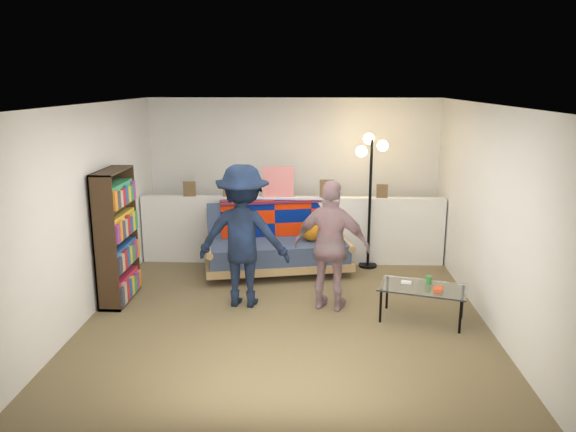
{
  "coord_description": "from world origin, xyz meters",
  "views": [
    {
      "loc": [
        0.28,
        -6.21,
        2.64
      ],
      "look_at": [
        0.0,
        0.4,
        1.05
      ],
      "focal_mm": 35.0,
      "sensor_mm": 36.0,
      "label": 1
    }
  ],
  "objects_px": {
    "bookshelf": "(117,241)",
    "coffee_table": "(423,289)",
    "futon_sofa": "(278,244)",
    "person_left": "(243,236)",
    "person_right": "(331,246)",
    "floor_lamp": "(370,174)"
  },
  "relations": [
    {
      "from": "coffee_table",
      "to": "person_left",
      "type": "relative_size",
      "value": 0.62
    },
    {
      "from": "coffee_table",
      "to": "floor_lamp",
      "type": "distance_m",
      "value": 2.2
    },
    {
      "from": "floor_lamp",
      "to": "person_left",
      "type": "distance_m",
      "value": 2.29
    },
    {
      "from": "floor_lamp",
      "to": "person_right",
      "type": "bearing_deg",
      "value": -110.19
    },
    {
      "from": "coffee_table",
      "to": "person_left",
      "type": "height_order",
      "value": "person_left"
    },
    {
      "from": "futon_sofa",
      "to": "person_left",
      "type": "height_order",
      "value": "person_left"
    },
    {
      "from": "person_right",
      "to": "person_left",
      "type": "bearing_deg",
      "value": 11.72
    },
    {
      "from": "futon_sofa",
      "to": "bookshelf",
      "type": "height_order",
      "value": "bookshelf"
    },
    {
      "from": "bookshelf",
      "to": "coffee_table",
      "type": "relative_size",
      "value": 1.53
    },
    {
      "from": "futon_sofa",
      "to": "bookshelf",
      "type": "distance_m",
      "value": 2.24
    },
    {
      "from": "bookshelf",
      "to": "floor_lamp",
      "type": "relative_size",
      "value": 0.84
    },
    {
      "from": "person_left",
      "to": "person_right",
      "type": "xyz_separation_m",
      "value": [
        1.05,
        -0.1,
        -0.08
      ]
    },
    {
      "from": "futon_sofa",
      "to": "floor_lamp",
      "type": "xyz_separation_m",
      "value": [
        1.29,
        0.29,
        0.96
      ]
    },
    {
      "from": "futon_sofa",
      "to": "person_right",
      "type": "bearing_deg",
      "value": -61.82
    },
    {
      "from": "futon_sofa",
      "to": "bookshelf",
      "type": "bearing_deg",
      "value": -149.0
    },
    {
      "from": "bookshelf",
      "to": "floor_lamp",
      "type": "distance_m",
      "value": 3.55
    },
    {
      "from": "coffee_table",
      "to": "bookshelf",
      "type": "bearing_deg",
      "value": 172.47
    },
    {
      "from": "coffee_table",
      "to": "futon_sofa",
      "type": "bearing_deg",
      "value": 136.82
    },
    {
      "from": "bookshelf",
      "to": "person_left",
      "type": "height_order",
      "value": "person_left"
    },
    {
      "from": "bookshelf",
      "to": "person_left",
      "type": "bearing_deg",
      "value": -2.72
    },
    {
      "from": "coffee_table",
      "to": "person_right",
      "type": "bearing_deg",
      "value": 163.2
    },
    {
      "from": "person_left",
      "to": "person_right",
      "type": "relative_size",
      "value": 1.11
    }
  ]
}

